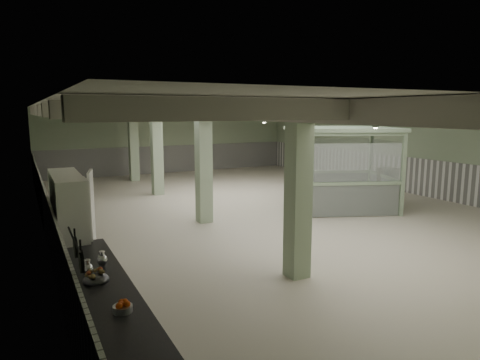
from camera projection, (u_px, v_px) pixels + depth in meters
name	position (u px, v px, depth m)	size (l,w,h in m)	color
floor	(258.00, 207.00, 15.30)	(20.00, 20.00, 0.00)	beige
ceiling	(259.00, 105.00, 14.73)	(14.00, 20.00, 0.02)	silver
wall_back	(170.00, 140.00, 23.80)	(14.00, 0.02, 3.60)	#94A685
wall_left	(40.00, 169.00, 11.86)	(0.02, 20.00, 3.60)	#94A685
wall_right	(402.00, 149.00, 18.18)	(0.02, 20.00, 3.60)	#94A685
wainscot_left	(43.00, 206.00, 12.04)	(0.05, 19.90, 1.50)	silver
wainscot_right	(400.00, 174.00, 18.33)	(0.05, 19.90, 1.50)	silver
wainscot_back	(170.00, 159.00, 23.94)	(13.90, 0.05, 1.50)	silver
girder	(191.00, 112.00, 13.64)	(0.45, 19.90, 0.40)	beige
beam_a	(453.00, 110.00, 8.17)	(13.90, 0.35, 0.32)	beige
beam_b	(361.00, 110.00, 10.37)	(13.90, 0.35, 0.32)	beige
beam_c	(301.00, 110.00, 12.57)	(13.90, 0.35, 0.32)	beige
beam_d	(259.00, 110.00, 14.76)	(13.90, 0.35, 0.32)	beige
beam_e	(228.00, 111.00, 16.96)	(13.90, 0.35, 0.32)	beige
beam_f	(204.00, 111.00, 19.15)	(13.90, 0.35, 0.32)	beige
beam_g	(185.00, 111.00, 21.35)	(13.90, 0.35, 0.32)	beige
column_a	(298.00, 191.00, 8.62)	(0.42, 0.42, 3.60)	#A0B793
column_b	(204.00, 164.00, 13.01)	(0.42, 0.42, 3.60)	#A0B793
column_c	(157.00, 151.00, 17.40)	(0.42, 0.42, 3.60)	#A0B793
column_d	(133.00, 144.00, 20.91)	(0.42, 0.42, 3.60)	#A0B793
hook_rail	(74.00, 239.00, 5.21)	(0.02, 0.02, 1.20)	black
pendant_front	(376.00, 125.00, 10.65)	(0.44, 0.44, 0.22)	#2C382A
pendant_mid	(264.00, 121.00, 15.48)	(0.44, 0.44, 0.22)	#2C382A
pendant_back	(210.00, 119.00, 19.87)	(0.44, 0.44, 0.22)	#2C382A
prep_counter	(104.00, 318.00, 6.13)	(0.87, 4.96, 0.91)	silver
pitcher_near	(102.00, 259.00, 6.95)	(0.17, 0.19, 0.25)	silver
pitcher_far	(88.00, 268.00, 6.53)	(0.17, 0.20, 0.25)	silver
veg_colander	(96.00, 276.00, 6.29)	(0.39, 0.39, 0.18)	#3A3B3F
orange_bowl	(123.00, 309.00, 5.34)	(0.24, 0.24, 0.09)	#B2B2B7
skillet_near	(81.00, 261.00, 5.08)	(0.28, 0.28, 0.04)	black
skillet_far	(75.00, 248.00, 5.59)	(0.27, 0.27, 0.04)	black
walkin_cooler	(70.00, 226.00, 8.90)	(0.83, 2.24, 2.05)	white
guard_booth	(341.00, 155.00, 14.92)	(4.39, 4.10, 2.85)	gray
filing_cabinet	(387.00, 187.00, 15.50)	(0.44, 0.64, 1.38)	#595A4B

